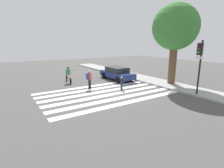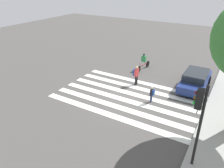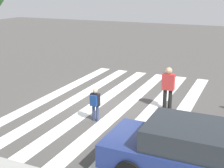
# 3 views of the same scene
# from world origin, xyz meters

# --- Properties ---
(ground_plane) EXTENTS (60.00, 60.00, 0.00)m
(ground_plane) POSITION_xyz_m (0.00, 0.00, 0.00)
(ground_plane) COLOR #4C4947
(crosswalk_stripes) EXTENTS (5.85, 10.00, 0.01)m
(crosswalk_stripes) POSITION_xyz_m (-0.00, 0.00, 0.00)
(crosswalk_stripes) COLOR white
(crosswalk_stripes) RESTS_ON ground_plane
(pedestrian_adult_blue_shirt) EXTENTS (0.45, 0.38, 1.59)m
(pedestrian_adult_blue_shirt) POSITION_xyz_m (-2.07, -0.41, 0.93)
(pedestrian_adult_blue_shirt) COLOR black
(pedestrian_adult_blue_shirt) RESTS_ON ground_plane
(pedestrian_adult_tall_backpack) EXTENTS (0.32, 0.27, 1.13)m
(pedestrian_adult_tall_backpack) POSITION_xyz_m (-0.16, 1.68, 0.66)
(pedestrian_adult_tall_backpack) COLOR navy
(pedestrian_adult_tall_backpack) RESTS_ON ground_plane
(car_parked_dark_suv) EXTENTS (4.39, 1.90, 1.35)m
(car_parked_dark_suv) POSITION_xyz_m (-3.87, 3.74, 0.70)
(car_parked_dark_suv) COLOR navy
(car_parked_dark_suv) RESTS_ON ground_plane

